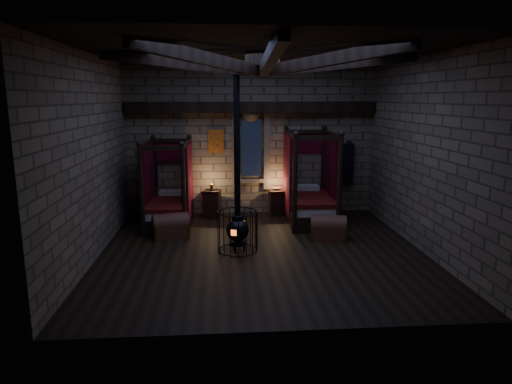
{
  "coord_description": "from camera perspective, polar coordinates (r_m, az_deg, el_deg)",
  "views": [
    {
      "loc": [
        -0.86,
        -9.48,
        3.3
      ],
      "look_at": [
        -0.08,
        0.6,
        1.21
      ],
      "focal_mm": 32.0,
      "sensor_mm": 36.0,
      "label": 1
    }
  ],
  "objects": [
    {
      "name": "bed_right",
      "position": [
        12.48,
        6.66,
        -0.91
      ],
      "size": [
        1.3,
        2.35,
        2.41
      ],
      "rotation": [
        0.0,
        0.0,
        -0.03
      ],
      "color": "black",
      "rests_on": "ground"
    },
    {
      "name": "room",
      "position": [
        9.62,
        0.75,
        14.33
      ],
      "size": [
        7.02,
        7.02,
        4.29
      ],
      "color": "black",
      "rests_on": "ground"
    },
    {
      "name": "stove",
      "position": [
        9.92,
        -2.31,
        -4.26
      ],
      "size": [
        0.88,
        0.88,
        4.05
      ],
      "rotation": [
        0.0,
        0.0,
        -0.41
      ],
      "color": "black",
      "rests_on": "ground"
    },
    {
      "name": "nightstand_left",
      "position": [
        12.83,
        -5.53,
        -1.42
      ],
      "size": [
        0.57,
        0.56,
        0.96
      ],
      "rotation": [
        0.0,
        0.0,
        -0.2
      ],
      "color": "black",
      "rests_on": "ground"
    },
    {
      "name": "trunk_right",
      "position": [
        10.97,
        9.04,
        -4.52
      ],
      "size": [
        0.91,
        0.69,
        0.6
      ],
      "rotation": [
        0.0,
        0.0,
        -0.23
      ],
      "color": "brown",
      "rests_on": "ground"
    },
    {
      "name": "trunk_left",
      "position": [
        11.16,
        -10.63,
        -4.27
      ],
      "size": [
        0.94,
        0.74,
        0.61
      ],
      "rotation": [
        0.0,
        0.0,
        0.29
      ],
      "color": "brown",
      "rests_on": "ground"
    },
    {
      "name": "nightstand_right",
      "position": [
        13.05,
        2.59,
        -1.3
      ],
      "size": [
        0.48,
        0.47,
        0.79
      ],
      "rotation": [
        0.0,
        0.0,
        0.08
      ],
      "color": "black",
      "rests_on": "ground"
    },
    {
      "name": "bed_left",
      "position": [
        12.3,
        -10.78,
        -1.48
      ],
      "size": [
        1.16,
        2.13,
        2.19
      ],
      "rotation": [
        0.0,
        0.0,
        -0.02
      ],
      "color": "black",
      "rests_on": "ground"
    }
  ]
}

